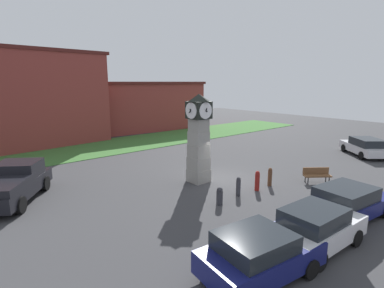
{
  "coord_description": "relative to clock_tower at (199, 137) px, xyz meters",
  "views": [
    {
      "loc": [
        -13.05,
        -12.47,
        5.97
      ],
      "look_at": [
        -0.58,
        2.24,
        1.96
      ],
      "focal_mm": 28.0,
      "sensor_mm": 36.0,
      "label": 1
    }
  ],
  "objects": [
    {
      "name": "car_navy_sedan",
      "position": [
        -4.62,
        -8.05,
        -1.98
      ],
      "size": [
        4.11,
        2.47,
        1.52
      ],
      "color": "navy",
      "rests_on": "ground_plane"
    },
    {
      "name": "clock_tower",
      "position": [
        0.0,
        0.0,
        0.0
      ],
      "size": [
        1.56,
        1.47,
        5.3
      ],
      "color": "gray",
      "rests_on": "ground_plane"
    },
    {
      "name": "storefront_low_left",
      "position": [
        9.12,
        22.59,
        0.25
      ],
      "size": [
        14.86,
        12.74,
        5.99
      ],
      "color": "maroon",
      "rests_on": "ground_plane"
    },
    {
      "name": "ground_plane",
      "position": [
        1.46,
        -0.6,
        -2.76
      ],
      "size": [
        74.41,
        74.41,
        0.0
      ],
      "primitive_type": "plane",
      "color": "#38383A"
    },
    {
      "name": "bollard_far_row",
      "position": [
        0.07,
        -3.13,
        -2.23
      ],
      "size": [
        0.24,
        0.24,
        1.04
      ],
      "color": "#333338",
      "rests_on": "ground_plane"
    },
    {
      "name": "bollard_end_row",
      "position": [
        -1.55,
        -3.33,
        -2.3
      ],
      "size": [
        0.32,
        0.32,
        0.91
      ],
      "color": "#333338",
      "rests_on": "ground_plane"
    },
    {
      "name": "car_far_lot",
      "position": [
        14.76,
        -3.97,
        -2.0
      ],
      "size": [
        4.33,
        4.65,
        1.49
      ],
      "color": "silver",
      "rests_on": "ground_plane"
    },
    {
      "name": "bench",
      "position": [
        5.31,
        -4.76,
        -2.23
      ],
      "size": [
        1.59,
        1.39,
        0.9
      ],
      "color": "brown",
      "rests_on": "ground_plane"
    },
    {
      "name": "grass_verge_far",
      "position": [
        4.05,
        13.04,
        -2.74
      ],
      "size": [
        44.65,
        7.2,
        0.04
      ],
      "primitive_type": "cube",
      "color": "#386B2D",
      "rests_on": "ground_plane"
    },
    {
      "name": "pickup_truck",
      "position": [
        -9.26,
        3.78,
        -1.82
      ],
      "size": [
        4.66,
        5.39,
        1.85
      ],
      "color": "black",
      "rests_on": "ground_plane"
    },
    {
      "name": "warehouse_blue_far",
      "position": [
        -6.95,
        18.11,
        1.7
      ],
      "size": [
        18.13,
        7.77,
        8.89
      ],
      "color": "maroon",
      "rests_on": "ground_plane"
    },
    {
      "name": "car_near_tower",
      "position": [
        -1.68,
        -8.36,
        -1.96
      ],
      "size": [
        4.06,
        2.09,
        1.57
      ],
      "color": "silver",
      "rests_on": "ground_plane"
    },
    {
      "name": "bollard_near_tower",
      "position": [
        2.66,
        -3.29,
        -2.2
      ],
      "size": [
        0.24,
        0.24,
        1.09
      ],
      "color": "brown",
      "rests_on": "ground_plane"
    },
    {
      "name": "bollard_mid_row",
      "position": [
        1.47,
        -3.29,
        -2.18
      ],
      "size": [
        0.26,
        0.26,
        1.14
      ],
      "color": "maroon",
      "rests_on": "ground_plane"
    },
    {
      "name": "car_by_building",
      "position": [
        1.74,
        -8.04,
        -2.0
      ],
      "size": [
        4.6,
        2.51,
        1.49
      ],
      "color": "navy",
      "rests_on": "ground_plane"
    }
  ]
}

